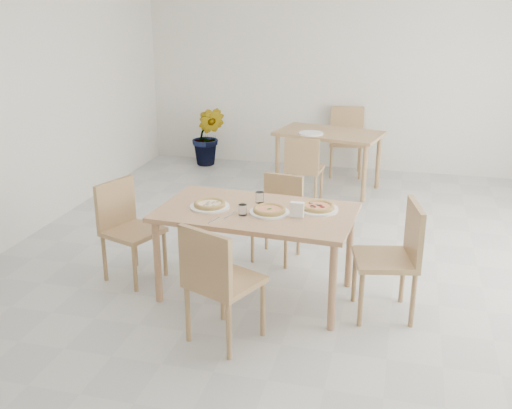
% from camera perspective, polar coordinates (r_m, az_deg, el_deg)
% --- Properties ---
extents(main_table, '(1.63, 0.99, 0.75)m').
position_cam_1_polar(main_table, '(4.86, -0.00, -1.41)').
color(main_table, tan).
rests_on(main_table, ground).
extents(chair_south, '(0.59, 0.59, 0.92)m').
position_cam_1_polar(chair_south, '(4.23, -3.74, -6.92)').
color(chair_south, tan).
rests_on(chair_south, ground).
extents(chair_north, '(0.45, 0.45, 0.79)m').
position_cam_1_polar(chair_north, '(5.67, 2.22, -0.61)').
color(chair_north, tan).
rests_on(chair_north, ground).
extents(chair_west, '(0.56, 0.56, 0.88)m').
position_cam_1_polar(chair_west, '(5.36, -12.29, -1.72)').
color(chair_west, tan).
rests_on(chair_west, ground).
extents(chair_east, '(0.54, 0.54, 0.92)m').
position_cam_1_polar(chair_east, '(4.73, 13.26, -4.40)').
color(chair_east, tan).
rests_on(chair_east, ground).
extents(plate_margherita, '(0.32, 0.32, 0.02)m').
position_cam_1_polar(plate_margherita, '(4.77, 1.29, -0.75)').
color(plate_margherita, white).
rests_on(plate_margherita, main_table).
extents(plate_mushroom, '(0.32, 0.32, 0.02)m').
position_cam_1_polar(plate_mushroom, '(4.91, -4.43, -0.20)').
color(plate_mushroom, white).
rests_on(plate_mushroom, main_table).
extents(plate_pepperoni, '(0.34, 0.34, 0.02)m').
position_cam_1_polar(plate_pepperoni, '(4.86, 5.88, -0.43)').
color(plate_pepperoni, white).
rests_on(plate_pepperoni, main_table).
extents(pizza_margherita, '(0.33, 0.33, 0.03)m').
position_cam_1_polar(pizza_margherita, '(4.76, 1.29, -0.50)').
color(pizza_margherita, tan).
rests_on(pizza_margherita, plate_margherita).
extents(pizza_mushroom, '(0.29, 0.29, 0.03)m').
position_cam_1_polar(pizza_mushroom, '(4.90, -4.44, 0.05)').
color(pizza_mushroom, tan).
rests_on(pizza_mushroom, plate_mushroom).
extents(pizza_pepperoni, '(0.29, 0.29, 0.03)m').
position_cam_1_polar(pizza_pepperoni, '(4.86, 5.89, -0.17)').
color(pizza_pepperoni, tan).
rests_on(pizza_pepperoni, plate_pepperoni).
extents(tumbler_a, '(0.07, 0.07, 0.09)m').
position_cam_1_polar(tumbler_a, '(5.00, 0.35, 0.68)').
color(tumbler_a, white).
rests_on(tumbler_a, main_table).
extents(tumbler_b, '(0.07, 0.07, 0.09)m').
position_cam_1_polar(tumbler_b, '(4.72, -1.27, -0.52)').
color(tumbler_b, white).
rests_on(tumbler_b, main_table).
extents(napkin_holder, '(0.12, 0.06, 0.13)m').
position_cam_1_polar(napkin_holder, '(4.66, 3.94, -0.57)').
color(napkin_holder, silver).
rests_on(napkin_holder, main_table).
extents(fork_a, '(0.05, 0.19, 0.01)m').
position_cam_1_polar(fork_a, '(4.72, -2.50, -1.04)').
color(fork_a, silver).
rests_on(fork_a, main_table).
extents(fork_b, '(0.05, 0.16, 0.01)m').
position_cam_1_polar(fork_b, '(4.62, -4.05, -1.54)').
color(fork_b, silver).
rests_on(fork_b, main_table).
extents(second_table, '(1.42, 1.00, 0.75)m').
position_cam_1_polar(second_table, '(7.70, 6.95, 6.16)').
color(second_table, tan).
rests_on(second_table, ground).
extents(chair_back_s, '(0.43, 0.43, 0.83)m').
position_cam_1_polar(chair_back_s, '(7.11, 4.54, 3.70)').
color(chair_back_s, tan).
rests_on(chair_back_s, ground).
extents(chair_back_n, '(0.51, 0.51, 0.92)m').
position_cam_1_polar(chair_back_n, '(8.46, 8.61, 6.48)').
color(chair_back_n, tan).
rests_on(chair_back_n, ground).
extents(plate_empty, '(0.31, 0.31, 0.02)m').
position_cam_1_polar(plate_empty, '(7.53, 5.25, 6.76)').
color(plate_empty, white).
rests_on(plate_empty, second_table).
extents(potted_plant, '(0.50, 0.41, 0.87)m').
position_cam_1_polar(potted_plant, '(8.83, -4.57, 6.51)').
color(potted_plant, '#2B591A').
rests_on(potted_plant, ground).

